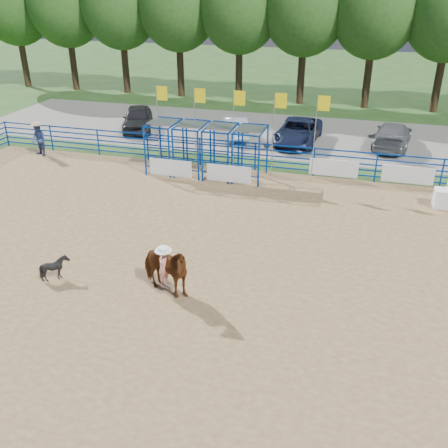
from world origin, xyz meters
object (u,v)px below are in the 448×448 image
(horse_and_rider, at_px, (164,268))
(car_a, at_px, (138,118))
(spectator_cowboy, at_px, (39,140))
(car_d, at_px, (393,135))
(car_b, at_px, (236,127))
(car_c, at_px, (298,131))
(calf, at_px, (55,268))

(horse_and_rider, xyz_separation_m, car_a, (-8.85, 17.18, -0.18))
(spectator_cowboy, height_order, car_d, spectator_cowboy)
(car_a, bearing_deg, car_d, -17.94)
(spectator_cowboy, xyz_separation_m, car_b, (9.61, 6.57, -0.29))
(car_a, bearing_deg, horse_and_rider, -83.51)
(car_d, bearing_deg, car_a, 9.66)
(car_c, height_order, car_d, car_d)
(calf, height_order, car_c, car_c)
(spectator_cowboy, bearing_deg, car_b, 34.39)
(car_b, bearing_deg, car_c, 159.22)
(horse_and_rider, bearing_deg, car_c, 84.48)
(spectator_cowboy, bearing_deg, calf, -53.77)
(car_b, bearing_deg, horse_and_rider, 79.13)
(car_d, bearing_deg, horse_and_rider, 75.20)
(calf, xyz_separation_m, car_d, (10.93, 18.21, 0.26))
(calf, relative_size, car_d, 0.18)
(calf, bearing_deg, car_d, -26.04)
(car_b, distance_m, car_c, 3.93)
(calf, height_order, car_b, car_b)
(car_a, bearing_deg, car_c, -20.79)
(car_a, bearing_deg, car_b, -19.33)
(spectator_cowboy, relative_size, car_c, 0.37)
(car_a, relative_size, car_d, 0.92)
(spectator_cowboy, distance_m, car_d, 20.31)
(horse_and_rider, relative_size, car_a, 0.51)
(calf, relative_size, car_a, 0.19)
(horse_and_rider, height_order, calf, horse_and_rider)
(spectator_cowboy, distance_m, car_b, 11.64)
(calf, bearing_deg, horse_and_rider, -81.49)
(horse_and_rider, xyz_separation_m, spectator_cowboy, (-11.87, 10.77, 0.00))
(calf, relative_size, car_c, 0.17)
(horse_and_rider, xyz_separation_m, calf, (-3.80, -0.24, -0.49))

